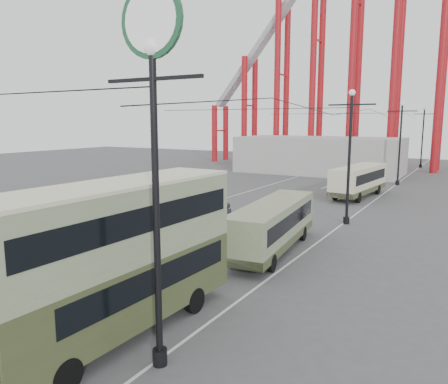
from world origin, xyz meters
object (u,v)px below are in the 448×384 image
Objects in this scene: lamp_post_near at (153,96)px; single_decker_cream at (359,180)px; double_decker_bus at (118,252)px; single_decker_green at (273,224)px; pedestrian at (227,217)px.

lamp_post_near is 33.39m from single_decker_cream.
single_decker_green is at bearing 89.32° from double_decker_bus.
single_decker_cream reaches higher than single_decker_green.
single_decker_green is (0.51, 11.45, -1.38)m from double_decker_bus.
single_decker_green is 5.05× the size of pedestrian.
lamp_post_near is 17.39m from pedestrian.
lamp_post_near is 5.51m from double_decker_bus.
lamp_post_near reaches higher than pedestrian.
double_decker_bus is at bearing -98.75° from single_decker_green.
pedestrian is (-4.16, -18.00, -0.69)m from single_decker_cream.
double_decker_bus is 31.95m from single_decker_cream.
single_decker_cream is 4.95× the size of pedestrian.
single_decker_green is at bearing 112.01° from pedestrian.
single_decker_green is 20.48m from single_decker_cream.
single_decker_cream is (0.34, 31.93, -1.26)m from double_decker_bus.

